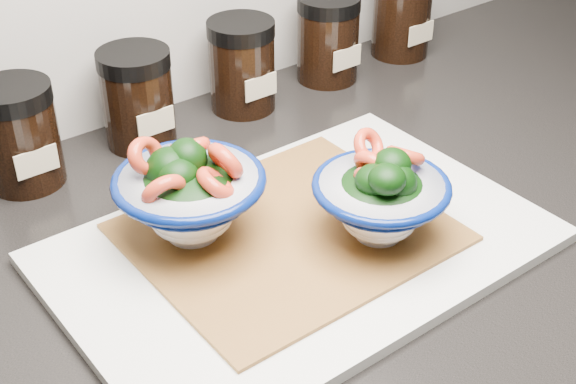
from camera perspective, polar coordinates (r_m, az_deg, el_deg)
countertop at (r=0.81m, az=1.00°, el=-3.37°), size 3.50×0.60×0.04m
cutting_board at (r=0.76m, az=0.89°, el=-3.90°), size 0.45×0.30×0.01m
bamboo_mat at (r=0.76m, az=0.00°, el=-2.87°), size 0.28×0.24×0.00m
bowl_left at (r=0.74m, az=-7.06°, el=-0.12°), size 0.14×0.14×0.11m
bowl_right at (r=0.74m, az=6.64°, el=-0.42°), size 0.13×0.13×0.10m
spice_jar_a at (r=0.88m, az=-18.55°, el=3.86°), size 0.08×0.08×0.11m
spice_jar_b at (r=0.92m, az=-10.65°, el=6.58°), size 0.08×0.08×0.11m
spice_jar_c at (r=0.99m, az=-3.29°, el=8.98°), size 0.08×0.08×0.11m
spice_jar_d at (r=1.06m, az=2.86°, el=10.85°), size 0.08×0.08×0.11m
spice_jar_e at (r=1.15m, az=8.10°, el=12.33°), size 0.08×0.08×0.11m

